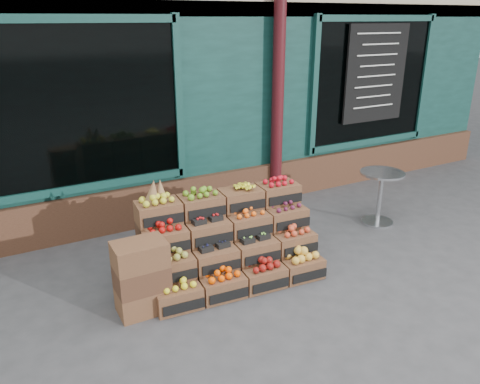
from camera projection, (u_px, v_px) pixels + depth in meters
ground at (285, 277)px, 5.36m from camera, size 60.00×60.00×0.00m
shop_facade at (134, 40)px, 8.70m from camera, size 12.00×6.24×4.80m
crate_display at (228, 245)px, 5.29m from camera, size 2.00×1.10×1.21m
spare_crates at (142, 277)px, 4.62m from camera, size 0.51×0.36×0.76m
bistro_table at (380, 192)px, 6.60m from camera, size 0.61×0.61×0.77m
shopkeeper at (87, 145)px, 6.63m from camera, size 0.86×0.62×2.18m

